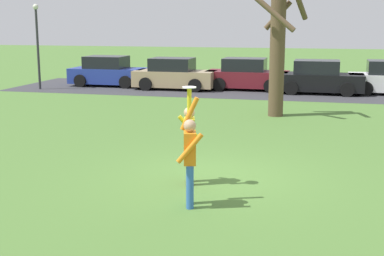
# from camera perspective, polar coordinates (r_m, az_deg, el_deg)

# --- Properties ---
(ground_plane) EXTENTS (120.00, 120.00, 0.00)m
(ground_plane) POSITION_cam_1_polar(r_m,az_deg,el_deg) (11.92, 2.17, -5.27)
(ground_plane) COLOR #4C7533
(person_catcher) EXTENTS (0.49, 0.58, 2.08)m
(person_catcher) POSITION_cam_1_polar(r_m,az_deg,el_deg) (11.22, -0.29, -1.14)
(person_catcher) COLOR maroon
(person_catcher) RESTS_ON ground_plane
(person_defender) EXTENTS (0.53, 0.62, 2.04)m
(person_defender) POSITION_cam_1_polar(r_m,az_deg,el_deg) (9.83, -0.24, -2.93)
(person_defender) COLOR #3366B7
(person_defender) RESTS_ON ground_plane
(frisbee_disc) EXTENTS (0.28, 0.28, 0.02)m
(frisbee_disc) POSITION_cam_1_polar(r_m,az_deg,el_deg) (10.81, -0.29, 4.36)
(frisbee_disc) COLOR white
(frisbee_disc) RESTS_ON person_catcher
(parked_car_blue) EXTENTS (4.11, 2.06, 1.59)m
(parked_car_blue) POSITION_cam_1_polar(r_m,az_deg,el_deg) (29.15, -8.90, 5.90)
(parked_car_blue) COLOR #233893
(parked_car_blue) RESTS_ON ground_plane
(parked_car_tan) EXTENTS (4.11, 2.06, 1.59)m
(parked_car_tan) POSITION_cam_1_polar(r_m,az_deg,el_deg) (27.33, -1.90, 5.68)
(parked_car_tan) COLOR tan
(parked_car_tan) RESTS_ON ground_plane
(parked_car_maroon) EXTENTS (4.11, 2.06, 1.59)m
(parked_car_maroon) POSITION_cam_1_polar(r_m,az_deg,el_deg) (27.29, 5.85, 5.62)
(parked_car_maroon) COLOR maroon
(parked_car_maroon) RESTS_ON ground_plane
(parked_car_black) EXTENTS (4.11, 2.06, 1.59)m
(parked_car_black) POSITION_cam_1_polar(r_m,az_deg,el_deg) (26.40, 13.37, 5.18)
(parked_car_black) COLOR black
(parked_car_black) RESTS_ON ground_plane
(parking_strip) EXTENTS (23.85, 6.40, 0.01)m
(parking_strip) POSITION_cam_1_polar(r_m,az_deg,el_deg) (27.04, 5.51, 4.03)
(parking_strip) COLOR #38383D
(parking_strip) RESTS_ON ground_plane
(bare_tree_tall) EXTENTS (2.03, 1.61, 5.00)m
(bare_tree_tall) POSITION_cam_1_polar(r_m,az_deg,el_deg) (19.53, 9.16, 8.47)
(bare_tree_tall) COLOR brown
(bare_tree_tall) RESTS_ON ground_plane
(lamppost_by_lot) EXTENTS (0.28, 0.28, 4.26)m
(lamppost_by_lot) POSITION_cam_1_polar(r_m,az_deg,el_deg) (28.29, -16.18, 9.21)
(lamppost_by_lot) COLOR #2D2D33
(lamppost_by_lot) RESTS_ON ground_plane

